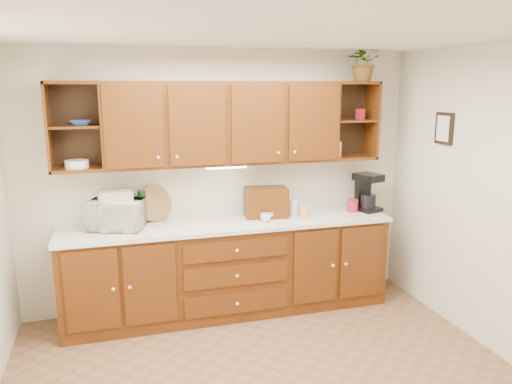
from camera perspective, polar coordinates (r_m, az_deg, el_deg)
ceiling at (r=3.35m, az=2.45°, el=18.05°), size 4.00×4.00×0.00m
back_wall at (r=5.11m, az=-3.96°, el=1.36°), size 4.00×0.00×4.00m
right_wall at (r=4.50m, az=27.21°, el=-1.47°), size 0.00×3.50×3.50m
base_cabinets at (r=5.06m, az=-3.08°, el=-8.76°), size 3.20×0.60×0.90m
countertop at (r=4.90m, az=-3.12°, el=-3.66°), size 3.24×0.64×0.04m
upper_cabinets at (r=4.88m, az=-3.54°, el=7.88°), size 3.20×0.33×0.80m
undercabinet_light at (r=4.87m, az=-3.44°, el=2.87°), size 0.40×0.05×0.02m
framed_picture at (r=5.09m, az=20.71°, el=6.81°), size 0.03×0.24×0.30m
wicker_basket at (r=4.76m, az=-14.27°, el=-3.37°), size 0.33×0.33×0.14m
microwave at (r=4.81m, az=-15.68°, el=-2.51°), size 0.57×0.47×0.27m
towel_stack at (r=4.77m, az=-15.80°, el=-0.42°), size 0.32×0.25×0.09m
wine_bottle at (r=4.91m, az=-12.88°, el=-1.70°), size 0.08×0.08×0.33m
woven_tray at (r=5.03m, az=-11.45°, el=-3.12°), size 0.37×0.22×0.36m
bread_box at (r=5.06m, az=1.15°, el=-1.17°), size 0.46×0.32×0.30m
mug_tree at (r=4.97m, az=1.01°, el=-2.68°), size 0.26×0.25×0.28m
canister_red at (r=5.37m, az=10.99°, el=-1.54°), size 0.15×0.15×0.13m
canister_white at (r=5.14m, az=4.31°, el=-1.74°), size 0.11×0.11×0.17m
canister_yellow at (r=5.02m, az=5.59°, el=-2.40°), size 0.12×0.12×0.12m
coffee_maker at (r=5.44m, az=12.51°, el=-0.06°), size 0.29×0.33×0.40m
bowl_stack at (r=4.74m, az=-19.43°, el=7.45°), size 0.20×0.20×0.05m
plate_stack at (r=4.79m, az=-19.78°, el=3.04°), size 0.24×0.24×0.07m
pantry_box_yellow at (r=5.28m, az=9.14°, el=4.85°), size 0.09×0.07×0.16m
pantry_box_red at (r=5.37m, az=11.83°, el=8.71°), size 0.09×0.08×0.11m
potted_plant at (r=5.32m, az=12.21°, el=14.34°), size 0.43×0.40×0.38m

